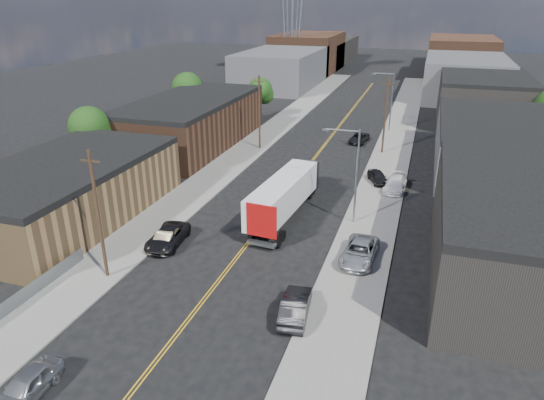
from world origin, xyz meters
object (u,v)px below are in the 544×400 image
Objects in this scene: car_left_a at (27,386)px; car_ahead_truck at (359,138)px; car_left_b at (165,240)px; car_left_c at (168,237)px; car_right_oncoming at (295,306)px; car_right_lot_c at (378,177)px; car_right_lot_a at (360,252)px; car_right_lot_b at (395,184)px; semi_truck at (288,191)px.

car_left_a reaches higher than car_ahead_truck.
car_left_b is at bearing -100.53° from car_ahead_truck.
car_left_c is at bearing 93.26° from car_left_a.
car_right_oncoming is at bearing -31.27° from car_left_b.
car_right_lot_c is (13.93, 37.70, 0.07)m from car_left_a.
car_right_lot_a is 1.09× the size of car_right_lot_b.
car_right_lot_a reaches higher than car_right_oncoming.
car_right_lot_b is 1.28× the size of car_right_lot_c.
car_right_oncoming is 1.24× the size of car_right_lot_c.
car_right_lot_b is at bearing -106.90° from car_right_oncoming.
semi_truck reaches higher than car_right_lot_a.
car_ahead_truck is (-2.13, 42.59, -0.15)m from car_right_oncoming.
semi_truck is at bearing 75.01° from car_left_a.
semi_truck is 3.23× the size of car_right_oncoming.
car_left_a is at bearing -123.76° from car_right_lot_a.
car_left_a is 17.10m from car_left_b.
car_right_lot_a reaches higher than car_ahead_truck.
car_left_c is at bearing -128.64° from car_right_lot_b.
car_left_b is 0.88× the size of car_ahead_truck.
car_right_lot_b is (4.40, 24.87, 0.07)m from car_right_oncoming.
car_ahead_truck is at bearing 78.67° from car_left_a.
semi_truck reaches higher than car_left_c.
car_left_a is 0.89× the size of car_right_oncoming.
car_ahead_truck is at bearing -94.00° from car_right_oncoming.
car_right_oncoming is 26.73m from car_right_lot_c.
car_right_oncoming reaches higher than car_ahead_truck.
car_right_lot_a is at bearing 2.28° from car_left_b.
car_right_oncoming reaches higher than car_left_c.
car_right_lot_b is at bearing -64.71° from car_right_lot_c.
car_right_lot_c is (7.43, 10.97, -1.51)m from semi_truck.
semi_truck is at bearing -148.46° from car_right_lot_c.
car_right_lot_c is (-0.61, 18.17, -0.09)m from car_right_lot_a.
car_left_c reaches higher than car_left_b.
car_right_lot_b is (16.00, 35.94, 0.14)m from car_left_a.
semi_truck is 12.29m from car_left_c.
car_left_a is 39.34m from car_right_lot_b.
car_right_lot_c reaches higher than car_ahead_truck.
car_left_c is at bearing -100.71° from car_ahead_truck.
semi_truck is 12.61m from car_left_b.
car_right_lot_c is at bearing -101.87° from car_right_oncoming.
car_right_lot_c is at bearing 94.86° from car_right_lot_a.
car_right_lot_b reaches higher than car_left_a.
car_left_c is 25.40m from car_right_lot_c.
car_right_oncoming is 0.97× the size of car_right_lot_b.
car_right_lot_a is at bearing -37.10° from semi_truck.
car_right_lot_b reaches higher than car_left_c.
car_right_lot_a is 18.18m from car_right_lot_c.
car_left_c is (0.00, 0.40, 0.07)m from car_left_b.
car_left_b is 0.77× the size of car_left_c.
car_ahead_truck is at bearing 67.08° from car_left_c.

